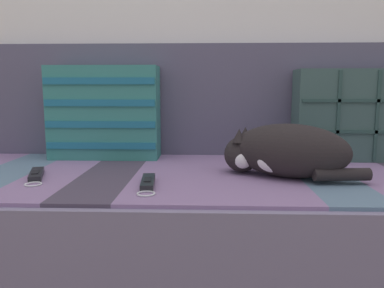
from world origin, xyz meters
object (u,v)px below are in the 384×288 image
object	(u,v)px
couch	(190,225)
sleeping_cat	(282,152)
throw_pillow_quilted	(351,115)
game_remote_near	(148,183)
throw_pillow_striped	(104,113)
game_remote_far	(36,175)

from	to	relation	value
couch	sleeping_cat	xyz separation A→B (m)	(0.29, -0.09, 0.27)
throw_pillow_quilted	game_remote_near	world-z (taller)	throw_pillow_quilted
throw_pillow_striped	sleeping_cat	world-z (taller)	throw_pillow_striped
throw_pillow_quilted	game_remote_near	distance (m)	0.85
throw_pillow_striped	throw_pillow_quilted	bearing A→B (deg)	0.03
sleeping_cat	game_remote_far	distance (m)	0.77
throw_pillow_quilted	throw_pillow_striped	bearing A→B (deg)	-179.97
couch	sleeping_cat	size ratio (longest dim) A/B	4.41
throw_pillow_quilted	sleeping_cat	xyz separation A→B (m)	(-0.32, -0.30, -0.09)
game_remote_near	couch	bearing A→B (deg)	63.06
throw_pillow_striped	game_remote_far	size ratio (longest dim) A/B	2.14
sleeping_cat	game_remote_near	xyz separation A→B (m)	(-0.40, -0.13, -0.07)
couch	game_remote_near	xyz separation A→B (m)	(-0.11, -0.22, 0.20)
throw_pillow_striped	sleeping_cat	bearing A→B (deg)	-25.16
throw_pillow_striped	game_remote_far	world-z (taller)	throw_pillow_striped
sleeping_cat	couch	bearing A→B (deg)	162.96
couch	game_remote_near	bearing A→B (deg)	-116.94
throw_pillow_striped	game_remote_near	xyz separation A→B (m)	(0.23, -0.42, -0.17)
couch	game_remote_far	xyz separation A→B (m)	(-0.47, -0.14, 0.20)
sleeping_cat	game_remote_far	world-z (taller)	sleeping_cat
throw_pillow_striped	game_remote_near	distance (m)	0.51
throw_pillow_quilted	sleeping_cat	size ratio (longest dim) A/B	1.02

